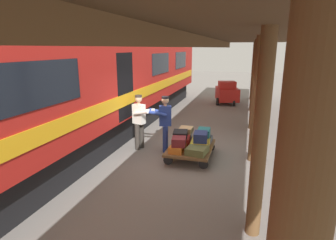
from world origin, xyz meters
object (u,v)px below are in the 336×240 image
Objects in this scene: suitcase_maroon_trunk at (179,141)px; baggage_tug at (227,93)px; suitcase_red_plastic at (182,141)px; suitcase_yellow_case at (200,144)px; suitcase_slate_roller at (203,139)px; suitcase_olive_duffel at (197,150)px; porter_by_door at (140,120)px; luggage_cart at (191,148)px; train_car at (82,81)px; suitcase_navy_fabric at (201,137)px; suitcase_orange_carryall at (178,148)px; suitcase_black_hardshell at (180,134)px; suitcase_tan_vintage at (186,130)px; suitcase_teal_softside at (204,133)px; suitcase_gray_aluminum at (185,136)px; porter_in_overalls at (165,122)px.

baggage_tug is at bearing -93.75° from suitcase_maroon_trunk.
suitcase_yellow_case is (-0.54, 0.00, -0.03)m from suitcase_red_plastic.
suitcase_olive_duffel reaches higher than suitcase_slate_roller.
luggage_cart is at bearing 171.05° from porter_by_door.
train_car reaches higher than baggage_tug.
baggage_tug reaches higher than suitcase_olive_duffel.
suitcase_navy_fabric is (-0.01, 0.52, 0.25)m from suitcase_slate_roller.
suitcase_orange_carryall is 1.15× the size of suitcase_navy_fabric.
suitcase_maroon_trunk is at bearing 98.97° from suitcase_black_hardshell.
baggage_tug is (-3.94, -8.17, -1.43)m from train_car.
suitcase_yellow_case is 1.09× the size of suitcase_orange_carryall.
luggage_cart is 3.64× the size of suitcase_red_plastic.
luggage_cart is 1.02× the size of porter_by_door.
luggage_cart is 3.66× the size of suitcase_maroon_trunk.
suitcase_black_hardshell reaches higher than suitcase_tan_vintage.
suitcase_olive_duffel is 1.50× the size of suitcase_tan_vintage.
train_car is at bearing 3.08° from suitcase_teal_softside.
porter_by_door is (1.44, -0.73, 0.31)m from suitcase_maroon_trunk.
suitcase_navy_fabric is 0.29× the size of porter_by_door.
suitcase_teal_softside is (-3.88, -0.21, -1.44)m from train_car.
luggage_cart is at bearing 119.59° from suitcase_gray_aluminum.
suitcase_orange_carryall is 0.98m from suitcase_tan_vintage.
porter_by_door reaches higher than suitcase_yellow_case.
suitcase_yellow_case is at bearing -176.51° from suitcase_black_hardshell.
porter_in_overalls is at bearing -15.34° from suitcase_navy_fabric.
train_car reaches higher than suitcase_red_plastic.
suitcase_black_hardshell is at bearing -37.42° from suitcase_olive_duffel.
suitcase_navy_fabric is at bearing -140.84° from suitcase_maroon_trunk.
suitcase_olive_duffel is at bearing 90.00° from suitcase_yellow_case.
suitcase_orange_carryall is (0.54, 0.48, -0.01)m from suitcase_yellow_case.
luggage_cart is at bearing -117.52° from suitcase_maroon_trunk.
train_car reaches higher than porter_in_overalls.
suitcase_black_hardshell is (0.04, 0.04, 0.22)m from suitcase_red_plastic.
suitcase_olive_duffel is 1.46m from porter_in_overalls.
porter_in_overalls reaches higher than suitcase_navy_fabric.
suitcase_black_hardshell is (-3.29, 0.31, -1.38)m from train_car.
baggage_tug is at bearing -90.51° from suitcase_slate_roller.
suitcase_maroon_trunk is at bearing 42.01° from suitcase_yellow_case.
porter_in_overalls is at bearing -17.60° from luggage_cart.
suitcase_tan_vintage is 0.24× the size of porter_by_door.
suitcase_teal_softside is 0.26× the size of baggage_tug.
porter_by_door is at bearing 6.31° from suitcase_slate_roller.
luggage_cart is at bearing 118.47° from suitcase_tan_vintage.
suitcase_orange_carryall is at bearing 86.05° from baggage_tug.
porter_in_overalls is at bearing -24.74° from suitcase_red_plastic.
suitcase_black_hardshell reaches higher than suitcase_olive_duffel.
suitcase_navy_fabric reaches higher than suitcase_gray_aluminum.
suitcase_orange_carryall is 0.75m from suitcase_navy_fabric.
suitcase_slate_roller is 1.33× the size of suitcase_tan_vintage.
luggage_cart is 0.91× the size of baggage_tug.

